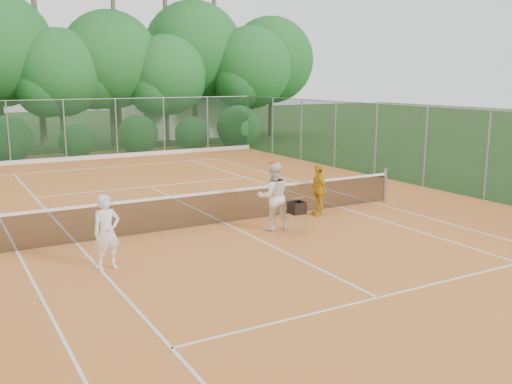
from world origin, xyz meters
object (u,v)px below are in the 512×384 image
(player_yellow, at_px, (318,190))
(ball_hopper, at_px, (297,208))
(player_white, at_px, (107,232))
(player_center_grp, at_px, (273,196))

(player_yellow, xyz_separation_m, ball_hopper, (-1.71, -1.42, -0.09))
(player_white, relative_size, player_yellow, 1.05)
(player_center_grp, relative_size, ball_hopper, 2.18)
(player_center_grp, bearing_deg, player_yellow, 20.97)
(player_white, relative_size, ball_hopper, 1.89)
(player_center_grp, relative_size, player_yellow, 1.21)
(ball_hopper, bearing_deg, player_center_grp, 130.22)
(player_center_grp, bearing_deg, player_white, -168.12)
(player_center_grp, height_order, player_yellow, player_center_grp)
(player_center_grp, distance_m, ball_hopper, 0.76)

